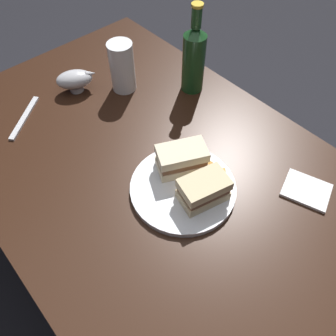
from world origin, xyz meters
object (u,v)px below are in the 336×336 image
at_px(sandwich_half_right, 182,159).
at_px(gravy_boat, 75,79).
at_px(cider_bottle, 194,58).
at_px(fork, 25,118).
at_px(pint_glass, 122,70).
at_px(plate, 184,187).
at_px(napkin, 306,190).
at_px(sandwich_half_left, 204,190).

bearing_deg(sandwich_half_right, gravy_boat, 2.87).
height_order(cider_bottle, fork, cider_bottle).
bearing_deg(pint_glass, plate, 162.72).
bearing_deg(pint_glass, sandwich_half_right, 165.30).
relative_size(cider_bottle, napkin, 2.46).
xyz_separation_m(sandwich_half_right, pint_glass, (0.37, -0.10, 0.02)).
distance_m(sandwich_half_left, napkin, 0.27).
xyz_separation_m(sandwich_half_left, pint_glass, (0.47, -0.12, 0.02)).
bearing_deg(cider_bottle, fork, 63.71).
bearing_deg(napkin, plate, 46.58).
bearing_deg(plate, gravy_boat, -1.03).
relative_size(sandwich_half_left, napkin, 1.14).
xyz_separation_m(plate, sandwich_half_left, (-0.05, -0.01, 0.04)).
height_order(cider_bottle, napkin, cider_bottle).
height_order(sandwich_half_left, cider_bottle, cider_bottle).
distance_m(pint_glass, gravy_boat, 0.15).
bearing_deg(sandwich_half_left, gravy_boat, -0.22).
xyz_separation_m(pint_glass, fork, (0.08, 0.31, -0.06)).
distance_m(sandwich_half_right, pint_glass, 0.38).
distance_m(plate, sandwich_half_right, 0.07).
bearing_deg(gravy_boat, sandwich_half_left, 179.78).
bearing_deg(sandwich_half_right, sandwich_half_left, 165.99).
height_order(sandwich_half_right, gravy_boat, sandwich_half_right).
height_order(sandwich_half_left, napkin, sandwich_half_left).
distance_m(plate, cider_bottle, 0.40).
height_order(sandwich_half_right, fork, sandwich_half_right).
relative_size(plate, napkin, 2.38).
bearing_deg(cider_bottle, gravy_boat, 49.66).
bearing_deg(sandwich_half_left, pint_glass, -14.56).
height_order(sandwich_half_left, gravy_boat, sandwich_half_left).
distance_m(sandwich_half_left, fork, 0.58).
relative_size(plate, gravy_boat, 2.00).
relative_size(sandwich_half_right, cider_bottle, 0.52).
bearing_deg(pint_glass, cider_bottle, -132.34).
bearing_deg(fork, napkin, 80.29).
relative_size(plate, fork, 1.46).
bearing_deg(cider_bottle, napkin, 171.93).
height_order(gravy_boat, cider_bottle, cider_bottle).
relative_size(gravy_boat, fork, 0.73).
distance_m(plate, sandwich_half_left, 0.07).
distance_m(gravy_boat, cider_bottle, 0.37).
height_order(plate, cider_bottle, cider_bottle).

